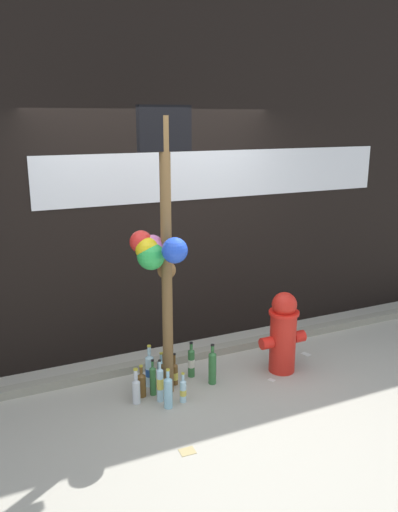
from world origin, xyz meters
TOP-DOWN VIEW (x-y plane):
  - ground_plane at (0.00, 0.00)m, footprint 14.00×14.00m
  - building_wall at (0.00, 1.31)m, footprint 10.00×0.21m
  - curb_strip at (0.00, 0.81)m, footprint 8.00×0.12m
  - memorial_post at (-0.30, 0.31)m, footprint 0.51×0.51m
  - fire_hydrant at (0.92, 0.21)m, footprint 0.48×0.29m
  - bottle_0 at (-0.25, 0.39)m, footprint 0.07×0.07m
  - bottle_1 at (-0.34, 0.05)m, footprint 0.08×0.08m
  - bottle_2 at (-0.57, 0.23)m, footprint 0.07×0.07m
  - bottle_3 at (-0.19, 0.08)m, footprint 0.06×0.06m
  - bottle_4 at (0.06, 0.47)m, footprint 0.07×0.07m
  - bottle_5 at (-0.36, 0.47)m, footprint 0.08×0.08m
  - bottle_6 at (-0.37, 0.18)m, footprint 0.06×0.06m
  - bottle_7 at (-0.39, 0.31)m, footprint 0.06×0.06m
  - bottle_8 at (-0.24, 0.48)m, footprint 0.08×0.08m
  - bottle_9 at (0.19, 0.27)m, footprint 0.07×0.07m
  - bottle_10 at (-0.14, 0.40)m, footprint 0.06×0.06m
  - bottle_11 at (-0.49, 0.32)m, footprint 0.08×0.08m
  - litter_0 at (0.73, 0.08)m, footprint 0.07×0.08m
  - litter_1 at (-0.43, -0.58)m, footprint 0.12×0.10m
  - litter_2 at (1.35, 0.40)m, footprint 0.09×0.11m

SIDE VIEW (x-z plane):
  - ground_plane at x=0.00m, z-range 0.00..0.00m
  - litter_0 at x=0.73m, z-range 0.00..0.01m
  - litter_1 at x=-0.43m, z-range 0.00..0.01m
  - litter_2 at x=1.35m, z-range 0.00..0.01m
  - curb_strip at x=0.00m, z-range 0.00..0.08m
  - bottle_10 at x=-0.14m, z-range -0.05..0.26m
  - bottle_3 at x=-0.19m, z-range -0.03..0.25m
  - bottle_11 at x=-0.49m, z-range -0.03..0.27m
  - bottle_8 at x=-0.24m, z-range -0.03..0.28m
  - bottle_2 at x=-0.57m, z-range -0.03..0.30m
  - bottle_0 at x=-0.25m, z-range -0.04..0.31m
  - bottle_7 at x=-0.39m, z-range -0.03..0.32m
  - bottle_4 at x=0.06m, z-range -0.03..0.33m
  - bottle_1 at x=-0.34m, z-range -0.03..0.33m
  - bottle_5 at x=-0.36m, z-range -0.04..0.37m
  - bottle_6 at x=-0.37m, z-range -0.03..0.37m
  - bottle_9 at x=0.19m, z-range -0.03..0.37m
  - fire_hydrant at x=0.92m, z-range 0.00..0.81m
  - memorial_post at x=-0.30m, z-range 0.18..2.70m
  - building_wall at x=0.00m, z-range 0.00..3.74m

